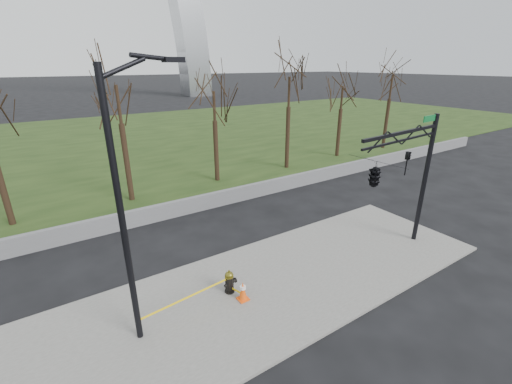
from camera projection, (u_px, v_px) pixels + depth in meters
ground at (280, 282)px, 13.07m from camera, size 500.00×500.00×0.00m
sidewalk at (280, 281)px, 13.05m from camera, size 18.00×6.00×0.10m
grass_strip at (112, 141)px, 36.44m from camera, size 120.00×40.00×0.06m
guardrail at (195, 204)px, 19.14m from camera, size 60.00×0.30×0.90m
tree_row at (173, 133)px, 21.31m from camera, size 46.99×4.00×7.61m
fire_hydrant at (230, 282)px, 12.25m from camera, size 0.57×0.37×0.91m
traffic_cone at (243, 291)px, 11.85m from camera, size 0.38×0.38×0.72m
street_light at (127, 196)px, 8.88m from camera, size 2.36×0.69×8.21m
traffic_signal_mast at (387, 170)px, 12.83m from camera, size 5.09×2.52×6.00m
caution_tape at (196, 296)px, 11.33m from camera, size 3.54×0.65×0.46m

